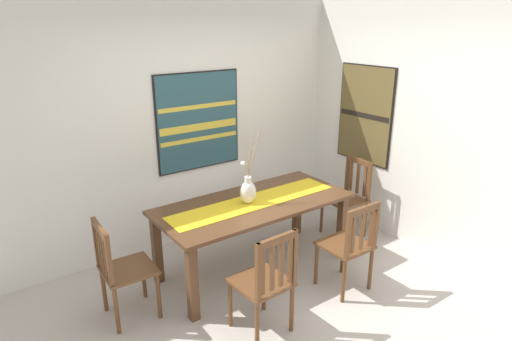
{
  "coord_description": "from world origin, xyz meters",
  "views": [
    {
      "loc": [
        -2.26,
        -2.43,
        2.45
      ],
      "look_at": [
        0.07,
        0.79,
        1.07
      ],
      "focal_mm": 30.82,
      "sensor_mm": 36.0,
      "label": 1
    }
  ],
  "objects_px": {
    "chair_1": "(348,196)",
    "chair_2": "(266,281)",
    "dining_table": "(254,212)",
    "painting_on_side_wall": "(365,115)",
    "centerpiece_vase": "(248,191)",
    "chair_3": "(349,245)",
    "chair_0": "(121,268)",
    "painting_on_back_wall": "(198,121)"
  },
  "relations": [
    {
      "from": "chair_3",
      "to": "painting_on_side_wall",
      "type": "distance_m",
      "value": 1.82
    },
    {
      "from": "chair_1",
      "to": "chair_3",
      "type": "xyz_separation_m",
      "value": [
        -0.86,
        -0.81,
        -0.0
      ]
    },
    {
      "from": "chair_2",
      "to": "painting_on_back_wall",
      "type": "height_order",
      "value": "painting_on_back_wall"
    },
    {
      "from": "chair_2",
      "to": "dining_table",
      "type": "bearing_deg",
      "value": 59.78
    },
    {
      "from": "chair_1",
      "to": "chair_3",
      "type": "height_order",
      "value": "chair_1"
    },
    {
      "from": "chair_2",
      "to": "chair_3",
      "type": "bearing_deg",
      "value": 1.95
    },
    {
      "from": "centerpiece_vase",
      "to": "chair_3",
      "type": "height_order",
      "value": "centerpiece_vase"
    },
    {
      "from": "chair_0",
      "to": "chair_2",
      "type": "height_order",
      "value": "chair_2"
    },
    {
      "from": "chair_1",
      "to": "chair_3",
      "type": "relative_size",
      "value": 1.01
    },
    {
      "from": "chair_0",
      "to": "chair_1",
      "type": "relative_size",
      "value": 0.99
    },
    {
      "from": "painting_on_back_wall",
      "to": "dining_table",
      "type": "bearing_deg",
      "value": -87.64
    },
    {
      "from": "chair_0",
      "to": "dining_table",
      "type": "bearing_deg",
      "value": -0.75
    },
    {
      "from": "centerpiece_vase",
      "to": "chair_2",
      "type": "relative_size",
      "value": 0.81
    },
    {
      "from": "chair_3",
      "to": "painting_on_side_wall",
      "type": "relative_size",
      "value": 0.79
    },
    {
      "from": "chair_0",
      "to": "centerpiece_vase",
      "type": "bearing_deg",
      "value": -0.55
    },
    {
      "from": "painting_on_back_wall",
      "to": "painting_on_side_wall",
      "type": "xyz_separation_m",
      "value": [
        1.78,
        -0.83,
        -0.0
      ]
    },
    {
      "from": "chair_1",
      "to": "painting_on_back_wall",
      "type": "xyz_separation_m",
      "value": [
        -1.4,
        1.0,
        0.9
      ]
    },
    {
      "from": "chair_0",
      "to": "chair_2",
      "type": "bearing_deg",
      "value": -45.31
    },
    {
      "from": "dining_table",
      "to": "chair_0",
      "type": "bearing_deg",
      "value": 179.25
    },
    {
      "from": "chair_2",
      "to": "painting_on_side_wall",
      "type": "xyz_separation_m",
      "value": [
        2.24,
        1.01,
        0.89
      ]
    },
    {
      "from": "painting_on_back_wall",
      "to": "painting_on_side_wall",
      "type": "relative_size",
      "value": 0.93
    },
    {
      "from": "chair_3",
      "to": "painting_on_back_wall",
      "type": "height_order",
      "value": "painting_on_back_wall"
    },
    {
      "from": "painting_on_side_wall",
      "to": "painting_on_back_wall",
      "type": "bearing_deg",
      "value": 155.0
    },
    {
      "from": "chair_2",
      "to": "painting_on_side_wall",
      "type": "height_order",
      "value": "painting_on_side_wall"
    },
    {
      "from": "chair_0",
      "to": "chair_3",
      "type": "xyz_separation_m",
      "value": [
        1.86,
        -0.84,
        -0.01
      ]
    },
    {
      "from": "dining_table",
      "to": "centerpiece_vase",
      "type": "xyz_separation_m",
      "value": [
        -0.06,
        0.01,
        0.24
      ]
    },
    {
      "from": "centerpiece_vase",
      "to": "chair_1",
      "type": "distance_m",
      "value": 1.48
    },
    {
      "from": "chair_1",
      "to": "painting_on_back_wall",
      "type": "bearing_deg",
      "value": 144.46
    },
    {
      "from": "chair_0",
      "to": "chair_2",
      "type": "xyz_separation_m",
      "value": [
        0.86,
        -0.87,
        0.0
      ]
    },
    {
      "from": "chair_1",
      "to": "chair_2",
      "type": "relative_size",
      "value": 0.98
    },
    {
      "from": "chair_1",
      "to": "chair_3",
      "type": "distance_m",
      "value": 1.18
    },
    {
      "from": "chair_3",
      "to": "painting_on_back_wall",
      "type": "distance_m",
      "value": 2.09
    },
    {
      "from": "chair_3",
      "to": "chair_0",
      "type": "bearing_deg",
      "value": 155.78
    },
    {
      "from": "dining_table",
      "to": "painting_on_side_wall",
      "type": "distance_m",
      "value": 1.9
    },
    {
      "from": "chair_0",
      "to": "chair_1",
      "type": "bearing_deg",
      "value": -0.57
    },
    {
      "from": "dining_table",
      "to": "chair_2",
      "type": "bearing_deg",
      "value": -120.22
    },
    {
      "from": "chair_1",
      "to": "painting_on_back_wall",
      "type": "distance_m",
      "value": 1.94
    },
    {
      "from": "chair_1",
      "to": "chair_2",
      "type": "distance_m",
      "value": 2.04
    },
    {
      "from": "centerpiece_vase",
      "to": "chair_0",
      "type": "height_order",
      "value": "centerpiece_vase"
    },
    {
      "from": "dining_table",
      "to": "chair_2",
      "type": "relative_size",
      "value": 2.08
    },
    {
      "from": "dining_table",
      "to": "painting_on_back_wall",
      "type": "height_order",
      "value": "painting_on_back_wall"
    },
    {
      "from": "chair_0",
      "to": "painting_on_back_wall",
      "type": "distance_m",
      "value": 1.87
    }
  ]
}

